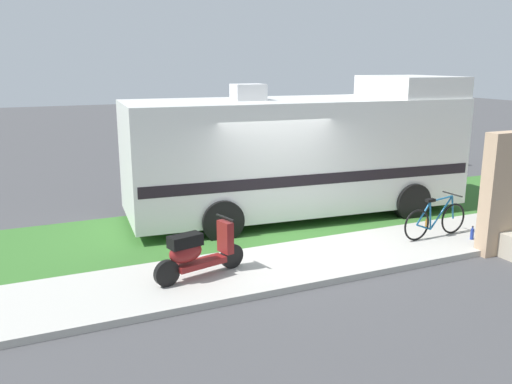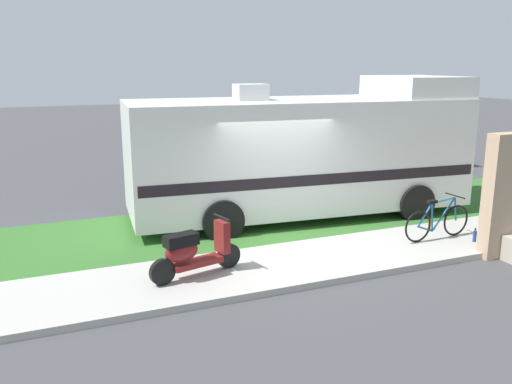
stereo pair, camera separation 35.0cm
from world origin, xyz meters
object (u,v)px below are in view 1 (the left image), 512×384
Objects in this scene: bicycle at (435,220)px; bottle_spare at (427,224)px; scooter at (197,252)px; bottle_green at (472,234)px; motorhome_rv at (301,152)px; pickup_truck_near at (369,141)px.

bicycle reaches higher than bottle_spare.
scooter reaches higher than bottle_green.
motorhome_rv is 6.90m from pickup_truck_near.
pickup_truck_near is 18.29× the size of bottle_green.
pickup_truck_near is at bearing 40.05° from scooter.
bicycle is (5.19, 0.04, -0.08)m from scooter.
bottle_green is (5.78, -0.41, -0.34)m from scooter.
bottle_spare is (-0.32, 0.98, -0.02)m from bottle_green.
motorhome_rv reaches higher than bottle_green.
motorhome_rv is 34.32× the size of bottle_spare.
bicycle is at bearing -116.19° from pickup_truck_near.
bottle_spare is at bearing 6.04° from scooter.
pickup_truck_near reaches higher than bottle_spare.
motorhome_rv is at bearing 39.43° from scooter.
bottle_spare is at bearing 63.56° from bicycle.
bottle_green is at bearing -56.89° from motorhome_rv.
motorhome_rv reaches higher than scooter.
motorhome_rv is 4.87× the size of bicycle.
scooter is 0.33× the size of pickup_truck_near.
pickup_truck_near is at bearing 63.83° from bottle_spare.
motorhome_rv is at bearing 118.79° from bicycle.
bicycle is 0.66m from bottle_spare.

